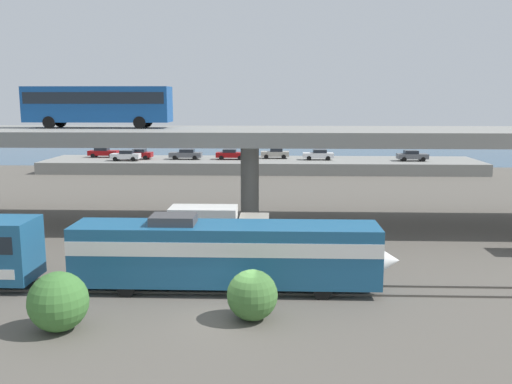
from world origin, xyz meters
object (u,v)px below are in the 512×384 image
at_px(parked_car_1, 412,156).
at_px(service_truck_west, 216,227).
at_px(transit_bus_on_overpass, 98,103).
at_px(parked_car_6, 138,154).
at_px(parked_car_0, 231,154).
at_px(parked_car_5, 318,155).
at_px(parked_car_4, 103,152).
at_px(parked_car_2, 186,154).
at_px(parked_car_3, 126,155).
at_px(train_locomotive, 241,251).
at_px(parked_car_7, 275,153).

bearing_deg(parked_car_1, service_truck_west, -119.16).
distance_m(transit_bus_on_overpass, parked_car_6, 35.12).
relative_size(parked_car_0, parked_car_5, 0.99).
bearing_deg(parked_car_6, parked_car_4, -21.65).
relative_size(service_truck_west, parked_car_0, 1.57).
distance_m(parked_car_2, parked_car_3, 8.51).
relative_size(train_locomotive, service_truck_west, 2.61).
relative_size(parked_car_2, parked_car_3, 1.14).
relative_size(transit_bus_on_overpass, parked_car_2, 2.58).
height_order(train_locomotive, transit_bus_on_overpass, transit_bus_on_overpass).
relative_size(service_truck_west, parked_car_5, 1.56).
bearing_deg(parked_car_6, parked_car_3, 60.13).
bearing_deg(parked_car_1, parked_car_5, 175.90).
height_order(parked_car_2, parked_car_5, same).
distance_m(parked_car_2, parked_car_6, 6.96).
xyz_separation_m(transit_bus_on_overpass, parked_car_7, (14.66, 35.70, -7.61)).
distance_m(train_locomotive, service_truck_west, 8.37).
relative_size(transit_bus_on_overpass, parked_car_6, 2.92).
bearing_deg(parked_car_0, parked_car_1, -2.45).
xyz_separation_m(train_locomotive, parked_car_1, (21.09, 49.81, 0.21)).
distance_m(transit_bus_on_overpass, parked_car_1, 47.95).
xyz_separation_m(service_truck_west, parked_car_4, (-21.89, 45.04, 0.77)).
height_order(transit_bus_on_overpass, parked_car_1, transit_bus_on_overpass).
height_order(transit_bus_on_overpass, service_truck_west, transit_bus_on_overpass).
bearing_deg(parked_car_2, parked_car_5, 179.86).
xyz_separation_m(parked_car_0, parked_car_1, (25.78, -1.10, -0.00)).
bearing_deg(parked_car_4, parked_car_0, -6.44).
height_order(train_locomotive, parked_car_6, train_locomotive).
distance_m(transit_bus_on_overpass, parked_car_4, 38.67).
bearing_deg(parked_car_7, parked_car_0, 14.50).
bearing_deg(transit_bus_on_overpass, parked_car_2, -92.87).
distance_m(train_locomotive, parked_car_0, 51.13).
bearing_deg(parked_car_3, service_truck_west, 113.03).
relative_size(transit_bus_on_overpass, parked_car_5, 2.75).
height_order(train_locomotive, parked_car_4, train_locomotive).
height_order(parked_car_5, parked_car_6, same).
bearing_deg(train_locomotive, parked_car_4, 114.41).
bearing_deg(parked_car_2, transit_bus_on_overpass, 87.13).
xyz_separation_m(parked_car_0, parked_car_2, (-6.52, -0.11, 0.00)).
bearing_deg(parked_car_0, parked_car_6, -179.33).
bearing_deg(transit_bus_on_overpass, parked_car_4, -72.86).
relative_size(train_locomotive, parked_car_3, 4.35).
height_order(transit_bus_on_overpass, parked_car_0, transit_bus_on_overpass).
relative_size(parked_car_0, parked_car_6, 1.05).
bearing_deg(transit_bus_on_overpass, train_locomotive, 127.44).
xyz_separation_m(transit_bus_on_overpass, parked_car_0, (8.22, 34.04, -7.61)).
xyz_separation_m(service_truck_west, parked_car_5, (10.16, 42.69, 0.77)).
relative_size(service_truck_west, parked_car_6, 1.66).
relative_size(parked_car_4, parked_car_5, 1.00).
height_order(parked_car_1, parked_car_2, same).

